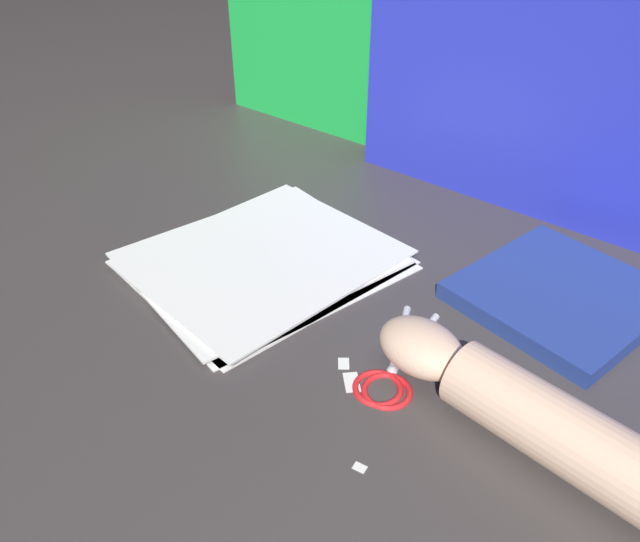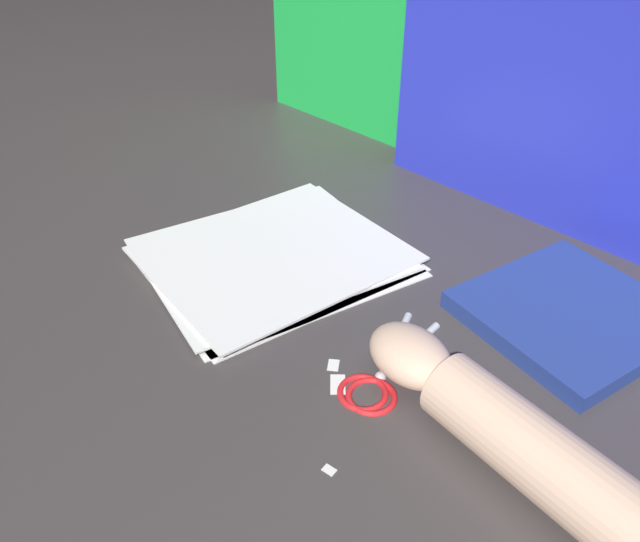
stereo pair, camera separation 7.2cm
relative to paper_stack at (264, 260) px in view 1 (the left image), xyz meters
The scene contains 10 objects.
ground_plane 0.11m from the paper_stack, ahead, with size 6.00×6.00×0.00m, color #3D3838.
backdrop_panel_left 0.45m from the paper_stack, 104.82° to the left, with size 0.82×0.14×0.38m.
paper_stack is the anchor object (origin of this frame).
book_closed 0.38m from the paper_stack, 34.69° to the left, with size 0.22×0.23×0.02m.
scissors 0.26m from the paper_stack, ahead, with size 0.12×0.17×0.01m.
hand_forearm 0.41m from the paper_stack, ahead, with size 0.35×0.08×0.07m.
paper_scrap_near 0.22m from the paper_stack, 14.90° to the right, with size 0.02×0.02×0.00m.
paper_scrap_mid 0.25m from the paper_stack, 16.38° to the right, with size 0.03×0.03×0.00m.
paper_scrap_far 0.35m from the paper_stack, 23.84° to the right, with size 0.01×0.01×0.00m.
pen 0.10m from the paper_stack, 161.23° to the right, with size 0.10×0.10×0.01m.
Camera 1 is at (0.45, -0.40, 0.47)m, focal length 35.00 mm.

